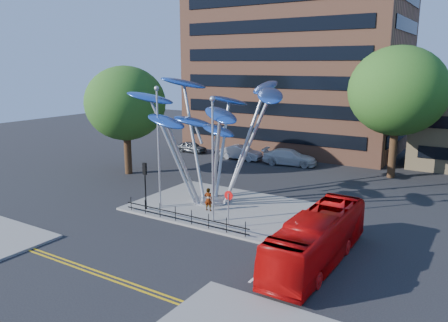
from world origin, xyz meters
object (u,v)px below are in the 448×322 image
Objects in this scene: street_lamp_left at (158,137)px; red_bus at (317,239)px; tree_left at (125,103)px; pedestrian at (208,199)px; parked_car_left at (192,147)px; tree_right at (398,91)px; street_lamp_right at (213,149)px; parked_car_right at (290,157)px; leaf_sculpture at (211,113)px; no_entry_sign_island at (228,203)px; parked_car_mid at (241,153)px; traffic_light_island at (145,176)px.

red_bus is (13.00, -2.58, -3.97)m from street_lamp_left.
tree_left is 15.26m from pedestrian.
tree_left reaches higher than parked_car_left.
street_lamp_left is at bearing -34.38° from tree_left.
street_lamp_left is at bearing -124.05° from tree_right.
pedestrian is (-1.46, 1.60, -4.11)m from street_lamp_right.
parked_car_right is at bearing 117.38° from red_bus.
tree_left is 0.81× the size of leaf_sculpture.
tree_right is 3.16× the size of parked_car_left.
no_entry_sign_island is (1.50, -0.48, -3.28)m from street_lamp_right.
red_bus is 26.11m from parked_car_mid.
pedestrian is (1.11, -2.08, -5.88)m from leaf_sculpture.
street_lamp_left is at bearing -146.77° from parked_car_left.
leaf_sculpture is 4.83m from street_lamp_right.
traffic_light_island is at bearing -125.04° from leaf_sculpture.
tree_right reaches higher than pedestrian.
parked_car_right is at bearing -178.75° from tree_right.
red_bus is (22.50, -9.08, -5.41)m from tree_left.
parked_car_mid is at bearing 61.31° from tree_left.
tree_left is (-22.00, -12.00, -1.24)m from tree_right.
parked_car_right is (2.28, 18.28, -4.53)m from street_lamp_left.
tree_left is 13.24m from parked_car_left.
red_bus is at bearing -13.81° from no_entry_sign_island.
street_lamp_left is 21.49m from parked_car_left.
red_bus reaches higher than no_entry_sign_island.
street_lamp_left is at bearing -127.40° from leaf_sculpture.
leaf_sculpture is 20.72m from parked_car_left.
street_lamp_right is 3.39× the size of no_entry_sign_island.
street_lamp_left is 5.24× the size of pedestrian.
street_lamp_right is 4.64m from pedestrian.
red_bus is (0.50, -21.08, -6.65)m from tree_right.
no_entry_sign_island is at bearing -177.46° from parked_car_right.
street_lamp_left is 18.67m from parked_car_mid.
traffic_light_island reaches higher than red_bus.
leaf_sculpture is 1.53× the size of street_lamp_right.
tree_right is 1.17× the size of tree_left.
street_lamp_right is at bearing -111.54° from tree_right.
red_bus is 1.75× the size of parked_car_right.
tree_right is 24.06m from traffic_light_island.
traffic_light_island is 4.84m from pedestrian.
leaf_sculpture is 2.69× the size of parked_car_mid.
street_lamp_right is (14.50, -7.00, -1.70)m from tree_left.
traffic_light_island is at bearing -116.57° from street_lamp_left.
pedestrian is at bearing 132.33° from street_lamp_right.
street_lamp_left reaches higher than parked_car_right.
traffic_light_island is 0.89× the size of parked_car_left.
street_lamp_right is 1.46× the size of parked_car_right.
pedestrian is at bearing 174.38° from parked_car_right.
pedestrian is at bearing -137.33° from parked_car_left.
red_bus is 31.32m from parked_car_left.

